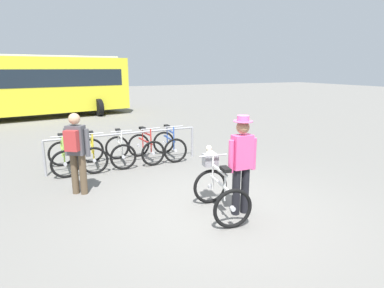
{
  "coord_description": "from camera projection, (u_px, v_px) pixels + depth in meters",
  "views": [
    {
      "loc": [
        -2.75,
        -4.64,
        2.48
      ],
      "look_at": [
        -0.03,
        1.01,
        1.0
      ],
      "focal_mm": 30.14,
      "sensor_mm": 36.0,
      "label": 1
    }
  ],
  "objects": [
    {
      "name": "bus_distant",
      "position": [
        24.0,
        83.0,
        15.82
      ],
      "size": [
        10.28,
        4.47,
        3.08
      ],
      "color": "yellow",
      "rests_on": "ground"
    },
    {
      "name": "racked_bike_red",
      "position": [
        146.0,
        148.0,
        8.75
      ],
      "size": [
        0.75,
        1.14,
        0.97
      ],
      "color": "black",
      "rests_on": "ground"
    },
    {
      "name": "pedestrian_with_backpack",
      "position": [
        76.0,
        149.0,
        6.31
      ],
      "size": [
        0.48,
        0.45,
        1.64
      ],
      "color": "brown",
      "rests_on": "ground"
    },
    {
      "name": "ground_plane",
      "position": [
        218.0,
        209.0,
        5.8
      ],
      "size": [
        80.0,
        80.0,
        0.0
      ],
      "primitive_type": "plane",
      "color": "slate"
    },
    {
      "name": "person_with_featured_bike",
      "position": [
        242.0,
        161.0,
        5.44
      ],
      "size": [
        0.53,
        0.32,
        1.72
      ],
      "color": "black",
      "rests_on": "ground"
    },
    {
      "name": "racked_bike_white",
      "position": [
        120.0,
        151.0,
        8.44
      ],
      "size": [
        0.74,
        1.13,
        0.97
      ],
      "color": "black",
      "rests_on": "ground"
    },
    {
      "name": "racked_bike_blue",
      "position": [
        169.0,
        145.0,
        9.06
      ],
      "size": [
        0.72,
        1.14,
        0.97
      ],
      "color": "black",
      "rests_on": "ground"
    },
    {
      "name": "racked_bike_lime",
      "position": [
        63.0,
        157.0,
        7.83
      ],
      "size": [
        0.67,
        1.1,
        0.97
      ],
      "color": "black",
      "rests_on": "ground"
    },
    {
      "name": "bike_rack_rail",
      "position": [
        125.0,
        140.0,
        8.26
      ],
      "size": [
        3.91,
        0.13,
        0.88
      ],
      "color": "#99999E",
      "rests_on": "ground"
    },
    {
      "name": "racked_bike_yellow",
      "position": [
        93.0,
        154.0,
        8.14
      ],
      "size": [
        0.75,
        1.16,
        0.97
      ],
      "color": "black",
      "rests_on": "ground"
    },
    {
      "name": "featured_bicycle",
      "position": [
        218.0,
        186.0,
        5.61
      ],
      "size": [
        0.82,
        1.24,
        1.09
      ],
      "color": "black",
      "rests_on": "ground"
    }
  ]
}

